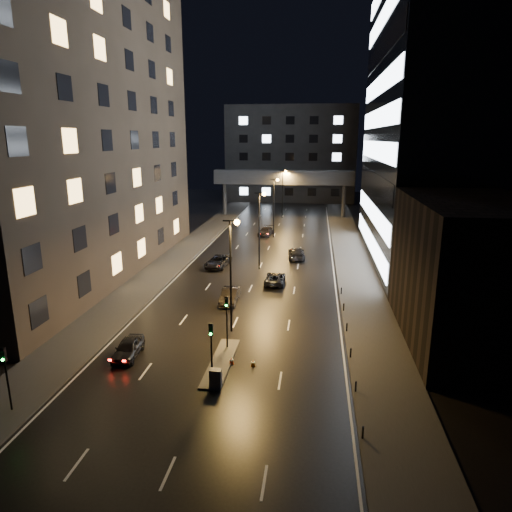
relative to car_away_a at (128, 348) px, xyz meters
The scene contains 26 objects.
ground 38.54m from the car_away_a, 79.27° to the left, with size 160.00×160.00×0.00m, color black.
sidewalk_left 33.30m from the car_away_a, 99.21° to the left, with size 5.00×110.00×0.15m, color #383533.
sidewalk_right 38.31m from the car_away_a, 59.09° to the left, with size 5.00×110.00×0.15m, color #383533.
building_left 32.93m from the car_away_a, 125.03° to the left, with size 15.00×48.00×40.00m, color #2D2319.
building_right_low 28.52m from the car_away_a, 14.17° to the left, with size 10.00×18.00×12.00m, color black.
building_right_glass 51.54m from the car_away_a, 46.46° to the left, with size 20.00×36.00×45.00m, color black.
building_far 96.85m from the car_away_a, 85.72° to the left, with size 34.00×14.00×25.00m, color #333335.
skybridge 68.67m from the car_away_a, 83.97° to the left, with size 30.00×3.00×10.00m.
median_island 7.50m from the car_away_a, ahead, with size 1.60×8.00×0.15m, color #383533.
traffic_signal_near 8.19m from the car_away_a, 17.49° to the left, with size 0.28×0.34×4.40m.
traffic_signal_far 8.45m from the car_away_a, 22.82° to the right, with size 0.28×0.34×4.40m.
traffic_signal_corner 9.49m from the car_away_a, 117.97° to the right, with size 0.28×0.34×4.40m.
bollard_row 17.92m from the car_away_a, 14.10° to the left, with size 0.12×25.12×0.90m.
streetlight_near 11.02m from the car_away_a, 38.64° to the left, with size 1.45×0.50×10.15m.
streetlight_mid_a 27.50m from the car_away_a, 74.17° to the left, with size 1.45×0.50×10.15m.
streetlight_mid_b 46.80m from the car_away_a, 80.91° to the left, with size 1.45×0.50×10.15m.
streetlight_far 66.52m from the car_away_a, 83.65° to the left, with size 1.45×0.50×10.15m.
car_away_a is the anchor object (origin of this frame).
car_away_b 14.23m from the car_away_a, 66.50° to the left, with size 1.61×4.62×1.52m, color black.
car_away_c 26.26m from the car_away_a, 86.57° to the left, with size 2.49×5.41×1.50m, color black.
car_away_d 47.54m from the car_away_a, 83.14° to the left, with size 2.06×5.08×1.47m, color black.
car_toward_a 22.29m from the car_away_a, 63.92° to the left, with size 2.22×4.82×1.34m, color black.
car_toward_b 34.12m from the car_away_a, 69.83° to the left, with size 2.23×5.49×1.59m, color black.
utility_cabinet 8.76m from the car_away_a, 25.98° to the right, with size 0.81×0.54×1.33m, color #505053.
cone_a 8.31m from the car_away_a, ahead, with size 0.39×0.39×0.55m, color #EE430C.
cone_b 9.99m from the car_away_a, ahead, with size 0.37×0.37×0.53m, color orange.
Camera 1 is at (7.12, -29.16, 16.78)m, focal length 32.00 mm.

